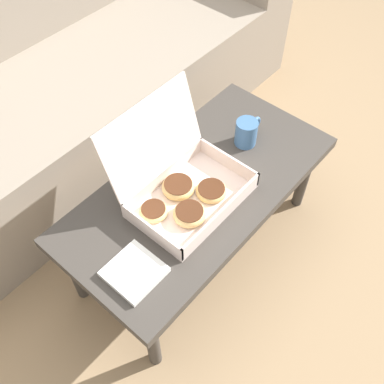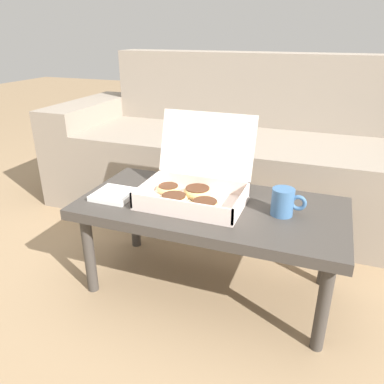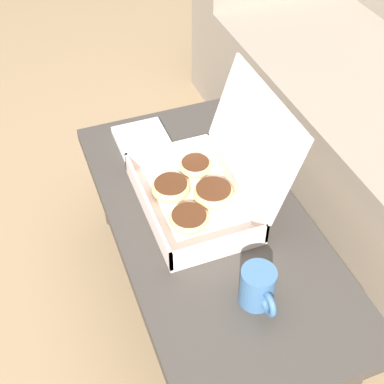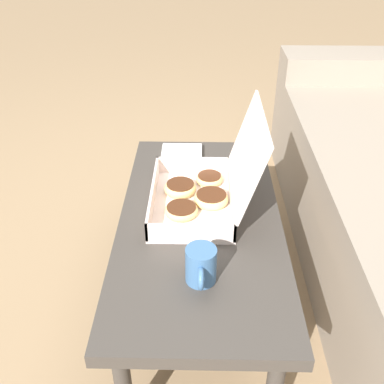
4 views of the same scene
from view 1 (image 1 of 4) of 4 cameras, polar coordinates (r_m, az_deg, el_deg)
name	(u,v)px [view 1 (image 1 of 4)]	position (r m, az deg, el deg)	size (l,w,h in m)	color
ground_plane	(188,237)	(1.88, -0.47, -5.74)	(12.00, 12.00, 0.00)	#937756
couch	(50,97)	(2.08, -17.61, 11.40)	(2.41, 0.80, 0.88)	gray
coffee_table	(199,193)	(1.58, 0.87, -0.10)	(1.02, 0.50, 0.39)	#3D3833
pastry_box	(181,187)	(1.47, -1.41, 0.65)	(0.39, 0.34, 0.32)	silver
coffee_mug	(247,132)	(1.66, 6.97, 7.56)	(0.12, 0.08, 0.10)	#3D6693
napkin_stack	(134,272)	(1.36, -7.34, -10.01)	(0.15, 0.15, 0.02)	white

